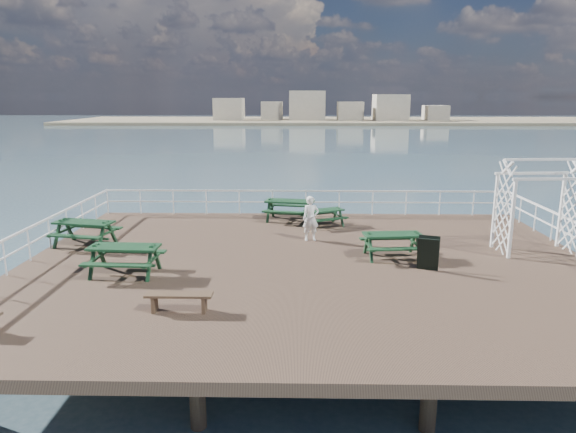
{
  "coord_description": "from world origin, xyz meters",
  "views": [
    {
      "loc": [
        -0.33,
        -15.4,
        5.09
      ],
      "look_at": [
        -0.68,
        1.67,
        1.1
      ],
      "focal_mm": 32.0,
      "sensor_mm": 36.0,
      "label": 1
    }
  ],
  "objects_px": {
    "picnic_table_e": "(392,240)",
    "person": "(311,218)",
    "picnic_table_c": "(324,214)",
    "picnic_table_a": "(84,228)",
    "picnic_table_b": "(290,206)",
    "picnic_table_d": "(124,254)",
    "flat_bench_near": "(179,298)",
    "trellis_arbor": "(538,211)"
  },
  "relations": [
    {
      "from": "picnic_table_a",
      "to": "picnic_table_e",
      "type": "distance_m",
      "value": 10.58
    },
    {
      "from": "picnic_table_d",
      "to": "picnic_table_e",
      "type": "bearing_deg",
      "value": 15.2
    },
    {
      "from": "picnic_table_c",
      "to": "picnic_table_e",
      "type": "bearing_deg",
      "value": -89.36
    },
    {
      "from": "picnic_table_a",
      "to": "picnic_table_b",
      "type": "relative_size",
      "value": 1.01
    },
    {
      "from": "picnic_table_d",
      "to": "picnic_table_e",
      "type": "xyz_separation_m",
      "value": [
        8.12,
        1.81,
        -0.05
      ]
    },
    {
      "from": "picnic_table_c",
      "to": "trellis_arbor",
      "type": "distance_m",
      "value": 7.76
    },
    {
      "from": "person",
      "to": "picnic_table_d",
      "type": "bearing_deg",
      "value": -155.8
    },
    {
      "from": "picnic_table_b",
      "to": "flat_bench_near",
      "type": "distance_m",
      "value": 9.82
    },
    {
      "from": "picnic_table_a",
      "to": "trellis_arbor",
      "type": "bearing_deg",
      "value": 9.33
    },
    {
      "from": "picnic_table_b",
      "to": "flat_bench_near",
      "type": "bearing_deg",
      "value": -94.54
    },
    {
      "from": "flat_bench_near",
      "to": "picnic_table_d",
      "type": "bearing_deg",
      "value": 129.89
    },
    {
      "from": "picnic_table_a",
      "to": "picnic_table_b",
      "type": "distance_m",
      "value": 8.1
    },
    {
      "from": "picnic_table_b",
      "to": "picnic_table_e",
      "type": "xyz_separation_m",
      "value": [
        3.41,
        -5.03,
        -0.05
      ]
    },
    {
      "from": "picnic_table_e",
      "to": "person",
      "type": "relative_size",
      "value": 1.22
    },
    {
      "from": "picnic_table_e",
      "to": "flat_bench_near",
      "type": "xyz_separation_m",
      "value": [
        -5.92,
        -4.46,
        -0.23
      ]
    },
    {
      "from": "picnic_table_b",
      "to": "picnic_table_d",
      "type": "distance_m",
      "value": 8.3
    },
    {
      "from": "picnic_table_d",
      "to": "picnic_table_a",
      "type": "bearing_deg",
      "value": 131.71
    },
    {
      "from": "picnic_table_a",
      "to": "person",
      "type": "distance_m",
      "value": 7.97
    },
    {
      "from": "picnic_table_b",
      "to": "picnic_table_d",
      "type": "relative_size",
      "value": 1.09
    },
    {
      "from": "picnic_table_c",
      "to": "person",
      "type": "bearing_deg",
      "value": -130.39
    },
    {
      "from": "picnic_table_a",
      "to": "picnic_table_b",
      "type": "xyz_separation_m",
      "value": [
        7.11,
        3.88,
        -0.0
      ]
    },
    {
      "from": "picnic_table_b",
      "to": "picnic_table_d",
      "type": "bearing_deg",
      "value": -114.26
    },
    {
      "from": "picnic_table_d",
      "to": "picnic_table_c",
      "type": "bearing_deg",
      "value": 46.91
    },
    {
      "from": "picnic_table_b",
      "to": "picnic_table_e",
      "type": "distance_m",
      "value": 6.08
    },
    {
      "from": "picnic_table_e",
      "to": "trellis_arbor",
      "type": "distance_m",
      "value": 5.0
    },
    {
      "from": "picnic_table_c",
      "to": "flat_bench_near",
      "type": "xyz_separation_m",
      "value": [
        -3.91,
        -8.6,
        -0.14
      ]
    },
    {
      "from": "picnic_table_d",
      "to": "flat_bench_near",
      "type": "relative_size",
      "value": 1.29
    },
    {
      "from": "picnic_table_e",
      "to": "flat_bench_near",
      "type": "distance_m",
      "value": 7.41
    },
    {
      "from": "picnic_table_c",
      "to": "person",
      "type": "xyz_separation_m",
      "value": [
        -0.59,
        -2.16,
        0.32
      ]
    },
    {
      "from": "picnic_table_e",
      "to": "trellis_arbor",
      "type": "relative_size",
      "value": 0.63
    },
    {
      "from": "picnic_table_b",
      "to": "picnic_table_e",
      "type": "height_order",
      "value": "picnic_table_b"
    },
    {
      "from": "picnic_table_c",
      "to": "trellis_arbor",
      "type": "xyz_separation_m",
      "value": [
        6.89,
        -3.45,
        0.91
      ]
    },
    {
      "from": "flat_bench_near",
      "to": "person",
      "type": "bearing_deg",
      "value": 62.95
    },
    {
      "from": "picnic_table_e",
      "to": "trellis_arbor",
      "type": "xyz_separation_m",
      "value": [
        4.88,
        0.7,
        0.82
      ]
    },
    {
      "from": "picnic_table_b",
      "to": "trellis_arbor",
      "type": "relative_size",
      "value": 0.72
    },
    {
      "from": "person",
      "to": "picnic_table_a",
      "type": "bearing_deg",
      "value": 175.74
    },
    {
      "from": "flat_bench_near",
      "to": "trellis_arbor",
      "type": "relative_size",
      "value": 0.51
    },
    {
      "from": "picnic_table_a",
      "to": "picnic_table_d",
      "type": "relative_size",
      "value": 1.1
    },
    {
      "from": "picnic_table_b",
      "to": "person",
      "type": "relative_size",
      "value": 1.4
    },
    {
      "from": "flat_bench_near",
      "to": "picnic_table_e",
      "type": "bearing_deg",
      "value": 37.22
    },
    {
      "from": "picnic_table_a",
      "to": "picnic_table_d",
      "type": "xyz_separation_m",
      "value": [
        2.4,
        -2.96,
        -0.0
      ]
    },
    {
      "from": "picnic_table_d",
      "to": "person",
      "type": "relative_size",
      "value": 1.28
    }
  ]
}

